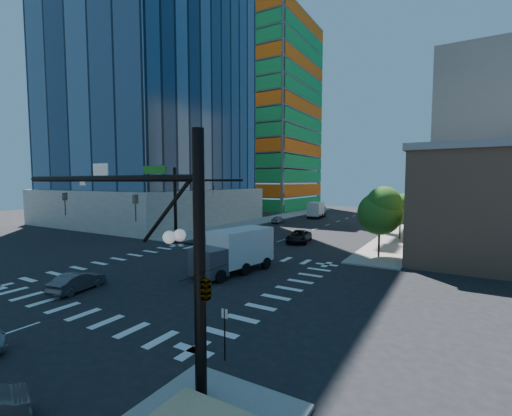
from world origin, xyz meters
The scene contains 17 objects.
ground centered at (0.00, 0.00, 0.00)m, with size 160.00×160.00×0.00m, color black.
road_markings centered at (0.00, 0.00, 0.01)m, with size 20.00×20.00×0.01m, color silver.
sidewalk_ne centered at (12.50, 40.00, 0.07)m, with size 5.00×60.00×0.15m, color gray.
sidewalk_nw centered at (-12.50, 40.00, 0.07)m, with size 5.00×60.00×0.15m, color gray.
office_tower centered at (-30.00, 25.00, 35.13)m, with size 30.00×30.00×71.00m.
construction_building centered at (-27.41, 61.93, 24.61)m, with size 25.16×34.50×70.60m.
signal_mast_se centered at (10.60, -11.50, 5.01)m, with size 10.51×2.48×9.00m.
signal_mast_nw centered at (-10.00, 11.50, 5.49)m, with size 10.20×0.40×9.00m.
tree_south centered at (12.63, 13.90, 4.69)m, with size 4.16×4.16×6.82m.
tree_north centered at (12.93, 25.90, 3.99)m, with size 3.54×3.52×5.78m.
no_parking_sign centered at (10.70, -9.00, 1.38)m, with size 0.30×0.06×2.20m.
car_nb_far centered at (2.41, 18.06, 0.73)m, with size 2.41×5.23×1.45m, color black.
car_sb_near centered at (-3.12, 12.61, 0.66)m, with size 1.86×4.58×1.33m, color silver.
car_sb_mid centered at (-8.41, 33.96, 0.65)m, with size 1.54×3.83×1.30m, color gray.
car_sb_cross centered at (-3.22, -6.64, 0.64)m, with size 1.36×3.91×1.29m, color #434448.
box_truck_near centered at (3.28, 2.38, 1.54)m, with size 3.97×7.05×3.49m.
box_truck_far centered at (-5.61, 45.94, 1.43)m, with size 3.38×6.43×3.23m.
Camera 1 is at (18.74, -20.16, 7.45)m, focal length 24.00 mm.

